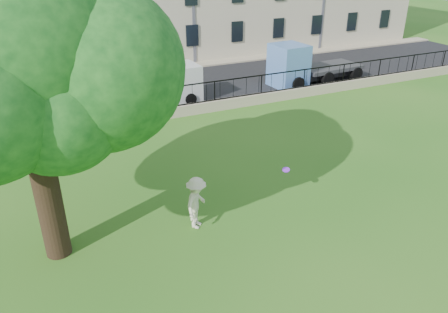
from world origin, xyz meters
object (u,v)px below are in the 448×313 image
man (197,203)px  blue_truck (316,62)px  red_sedan (56,100)px  frisbee (286,170)px  white_van (155,87)px  tree (11,45)px

man → blue_truck: (13.72, 12.50, 0.46)m
red_sedan → frisbee: bearing=-148.9°
frisbee → blue_truck: 16.14m
frisbee → white_van: white_van is taller
blue_truck → man: bearing=-141.4°
tree → man: (4.50, -0.58, -5.42)m
white_van → frisbee: bearing=-88.3°
man → frisbee: man is taller
man → white_van: white_van is taller
frisbee → red_sedan: (-6.46, 13.45, -0.60)m
frisbee → blue_truck: size_ratio=0.04×
man → blue_truck: blue_truck is taller
frisbee → red_sedan: 14.93m
red_sedan → blue_truck: 16.77m
tree → red_sedan: bearing=83.4°
red_sedan → man: bearing=-162.0°
tree → frisbee: bearing=-3.8°
man → white_van: size_ratio=0.35×
tree → frisbee: (7.95, -0.53, -4.98)m
man → blue_truck: 18.56m
red_sedan → blue_truck: size_ratio=0.70×
tree → blue_truck: tree is taller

